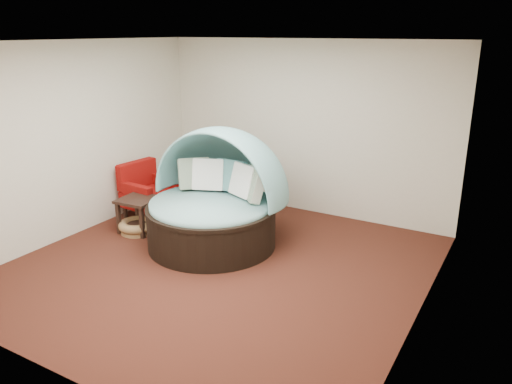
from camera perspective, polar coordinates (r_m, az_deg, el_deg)
The scene contains 10 objects.
floor at distance 6.57m, azimuth -4.15°, elevation -8.43°, with size 5.00×5.00×0.00m, color #492114.
wall_back at distance 8.21m, azimuth 5.48°, elevation 7.27°, with size 5.00×5.00×0.00m, color beige.
wall_front at distance 4.35m, azimuth -23.31°, elevation -3.99°, with size 5.00×5.00×0.00m, color beige.
wall_left at distance 7.74m, azimuth -20.02°, elevation 5.60°, with size 5.00×5.00×0.00m, color beige.
wall_right at distance 5.15m, azimuth 19.22°, elevation -0.21°, with size 5.00×5.00×0.00m, color beige.
ceiling at distance 5.89m, azimuth -4.79°, elevation 16.78°, with size 5.00×5.00×0.00m, color white.
canopy_daybed at distance 6.99m, azimuth -4.67°, elevation 0.05°, with size 1.97×1.84×1.67m.
pet_basket at distance 7.75m, azimuth -13.44°, elevation -3.83°, with size 0.60×0.60×0.19m.
red_armchair at distance 8.33m, azimuth -12.21°, elevation 0.04°, with size 0.83×0.83×0.88m.
side_table at distance 7.73m, azimuth -13.23°, elevation -2.01°, with size 0.58×0.58×0.52m.
Camera 1 is at (3.34, -4.85, 2.92)m, focal length 35.00 mm.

